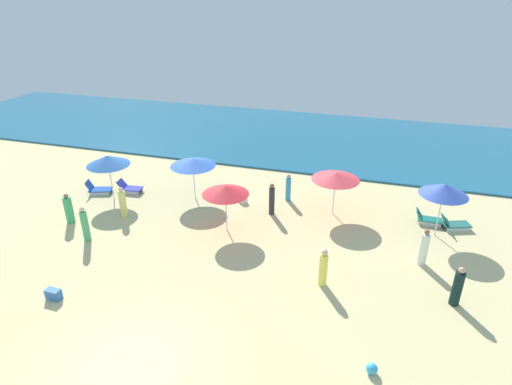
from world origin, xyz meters
TOP-DOWN VIEW (x-y plane):
  - ground_plane at (0.00, 0.00)m, footprint 60.00×60.00m
  - ocean at (0.00, 23.14)m, footprint 60.00×13.73m
  - umbrella_0 at (9.62, 10.94)m, footprint 2.15×2.15m
  - lounge_chair_0_0 at (10.52, 11.83)m, footprint 1.51×1.07m
  - lounge_chair_0_1 at (9.33, 11.99)m, footprint 1.28×0.63m
  - umbrella_1 at (-7.08, 10.00)m, footprint 2.27×2.27m
  - lounge_chair_1_0 at (-6.64, 10.93)m, footprint 1.39×0.77m
  - lounge_chair_1_1 at (-8.28, 10.33)m, footprint 1.48×1.05m
  - umbrella_2 at (4.72, 11.69)m, footprint 2.40×2.40m
  - umbrella_3 at (-2.80, 11.34)m, footprint 2.42×2.42m
  - umbrella_4 at (0.05, 8.62)m, footprint 2.19×2.19m
  - beachgoer_0 at (-7.62, 7.12)m, footprint 0.54×0.54m
  - beachgoer_1 at (2.18, 12.53)m, footprint 0.39×0.39m
  - beachgoer_2 at (5.08, 5.77)m, footprint 0.45×0.45m
  - beachgoer_3 at (1.72, 10.77)m, footprint 0.35×0.35m
  - beachgoer_4 at (9.92, 6.02)m, footprint 0.50×0.50m
  - beachgoer_5 at (8.88, 8.34)m, footprint 0.40×0.40m
  - beachgoer_6 at (-5.78, 5.92)m, footprint 0.33×0.33m
  - beachgoer_7 at (-5.40, 8.40)m, footprint 0.45×0.45m
  - beach_ball_0 at (7.17, 1.93)m, footprint 0.35×0.35m
  - cooler_box_1 at (-4.42, 2.04)m, footprint 0.56×0.33m
  - cooler_box_2 at (-0.11, 11.60)m, footprint 0.57×0.53m

SIDE VIEW (x-z plane):
  - ground_plane at x=0.00m, z-range 0.00..0.00m
  - ocean at x=0.00m, z-range 0.00..0.12m
  - cooler_box_2 at x=-0.11m, z-range 0.00..0.33m
  - beach_ball_0 at x=7.17m, z-range 0.00..0.35m
  - cooler_box_1 at x=-4.42m, z-range 0.00..0.42m
  - lounge_chair_1_1 at x=-8.28m, z-range -0.12..0.63m
  - lounge_chair_0_0 at x=10.52m, z-range -0.12..0.63m
  - lounge_chair_0_1 at x=9.33m, z-range -0.09..0.62m
  - lounge_chair_1_0 at x=-6.64m, z-range -0.09..0.62m
  - beachgoer_0 at x=-7.62m, z-range -0.07..1.48m
  - beachgoer_1 at x=2.18m, z-range -0.03..1.50m
  - beachgoer_4 at x=9.92m, z-range -0.06..1.56m
  - beachgoer_7 at x=-5.40m, z-range -0.05..1.56m
  - beachgoer_2 at x=5.08m, z-range -0.04..1.58m
  - beachgoer_5 at x=8.88m, z-range -0.06..1.60m
  - beachgoer_6 at x=-5.78m, z-range -0.05..1.66m
  - beachgoer_3 at x=1.72m, z-range -0.03..1.67m
  - umbrella_2 at x=4.72m, z-range 0.96..3.25m
  - umbrella_3 at x=-2.80m, z-range 0.96..3.27m
  - umbrella_4 at x=0.05m, z-range 0.95..3.30m
  - umbrella_1 at x=-7.08m, z-range 0.99..3.51m
  - umbrella_0 at x=9.62m, z-range 1.06..3.72m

